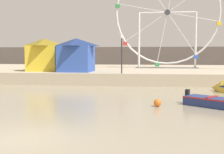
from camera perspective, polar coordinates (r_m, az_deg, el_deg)
name	(u,v)px	position (r m, az deg, el deg)	size (l,w,h in m)	color
ground_plane	(22,138)	(11.28, -16.85, -11.12)	(240.00, 240.00, 0.00)	gray
quay_promenade	(117,72)	(39.54, 0.94, 0.93)	(110.00, 23.84, 1.16)	#B7A88E
distant_town_skyline	(129,58)	(60.99, 3.29, 3.67)	(140.00, 3.00, 4.40)	#564C47
ferris_wheel_white_frame	(167,14)	(39.60, 10.54, 11.74)	(13.40, 1.20, 13.79)	silver
carnival_booth_blue_tent	(76,54)	(31.01, -6.85, 4.31)	(3.65, 3.77, 3.43)	#3356B7
carnival_booth_yellow_awning	(45,54)	(33.26, -12.77, 4.29)	(3.79, 4.19, 3.49)	yellow
promenade_lamp_near	(122,48)	(27.92, 1.88, 5.51)	(0.32, 0.32, 3.56)	#2D2D33
mooring_buoy_orange	(157,103)	(17.16, 8.69, -4.90)	(0.44, 0.44, 0.44)	orange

